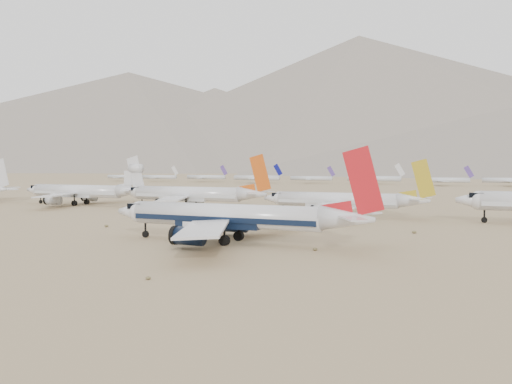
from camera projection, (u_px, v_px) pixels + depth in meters
ground at (187, 243)px, 93.24m from camera, size 7000.00×7000.00×0.00m
main_airliner at (235, 217)px, 93.12m from camera, size 50.76×49.58×17.91m
row2_gold_tail at (343, 201)px, 141.98m from camera, size 46.19×45.17×16.45m
row2_orange_tail at (193, 194)px, 163.73m from camera, size 51.08×49.97×18.22m
row2_white_trijet at (83, 191)px, 183.35m from camera, size 51.17×50.01×18.13m
distant_storage_row at (348, 179)px, 399.09m from camera, size 461.02×55.11×14.25m
mountain_range at (473, 110)px, 1575.46m from camera, size 7354.00×3024.00×470.00m
desert_scrub at (7, 253)px, 81.01m from camera, size 233.60×121.67×0.63m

